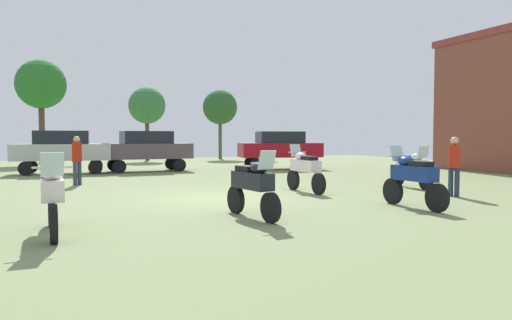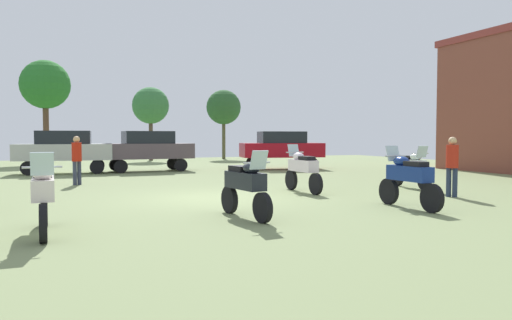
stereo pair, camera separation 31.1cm
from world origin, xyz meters
name	(u,v)px [view 2 (the right image)]	position (x,y,z in m)	size (l,w,h in m)	color
ground_plane	(213,198)	(0.00, 0.00, 0.01)	(44.00, 52.00, 0.02)	#788657
motorcycle_2	(302,169)	(3.01, 0.36, 0.75)	(0.62, 2.21, 1.48)	black
motorcycle_3	(43,193)	(-4.24, -3.79, 0.75)	(0.62, 2.22, 1.47)	black
motorcycle_5	(411,167)	(6.94, 0.07, 0.72)	(0.62, 2.13, 1.44)	black
motorcycle_6	(246,185)	(-0.33, -3.50, 0.73)	(0.65, 2.07, 1.45)	black
motorcycle_8	(408,178)	(3.82, -3.62, 0.76)	(0.62, 2.20, 1.50)	black
car_2	(282,147)	(6.96, 10.47, 1.19)	(4.55, 2.53, 2.00)	black
car_3	(148,148)	(0.05, 11.37, 1.19)	(4.39, 2.02, 2.00)	black
car_4	(64,149)	(-3.84, 11.30, 1.19)	(4.44, 2.18, 2.00)	black
person_1	(77,156)	(-3.45, 5.38, 1.04)	(0.45, 0.45, 1.75)	#32364B
person_2	(452,162)	(6.43, -2.31, 1.02)	(0.47, 0.47, 1.72)	#253049
tree_2	(224,108)	(7.75, 22.92, 4.00)	(2.67, 2.67, 5.35)	#4C492E
tree_4	(45,85)	(-4.89, 21.60, 5.10)	(3.16, 3.16, 6.71)	brown
tree_5	(151,106)	(2.07, 22.54, 3.97)	(2.65, 2.65, 5.31)	#4D3D30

